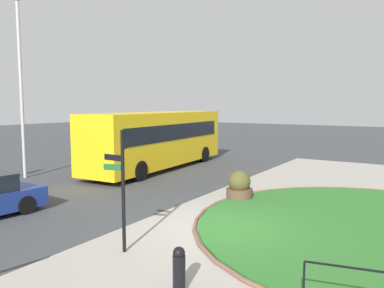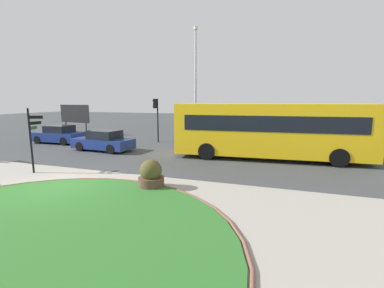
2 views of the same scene
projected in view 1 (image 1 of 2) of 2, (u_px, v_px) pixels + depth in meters
ground at (226, 230)px, 11.20m from camera, size 120.00×120.00×0.00m
sidewalk_paving at (279, 241)px, 10.32m from camera, size 32.00×8.72×0.02m
grass_island at (384, 230)px, 11.12m from camera, size 11.02×11.02×0.10m
grass_kerb_ring at (384, 229)px, 11.12m from camera, size 11.33×11.33×0.11m
signpost_directional at (122, 182)px, 9.40m from camera, size 0.70×0.68×3.12m
bollard_foreground at (179, 269)px, 7.46m from camera, size 0.26×0.26×0.94m
bus_yellow at (159, 138)px, 21.90m from camera, size 11.17×3.38×3.27m
lamppost_tall at (21, 83)px, 18.77m from camera, size 0.32×0.32×9.01m
planter_near_signpost at (239, 187)px, 14.77m from camera, size 1.03×1.03×1.16m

